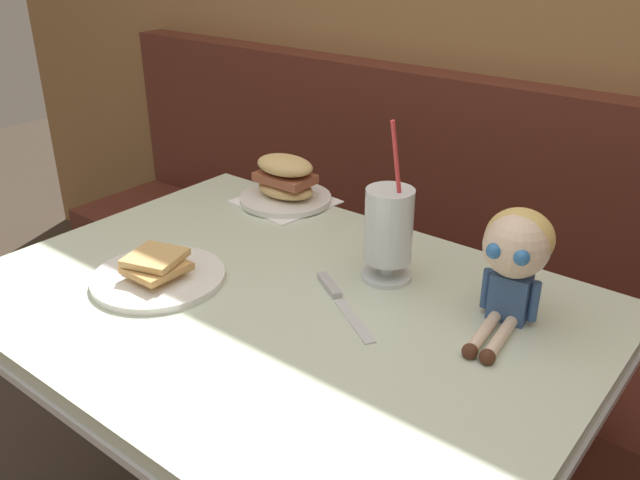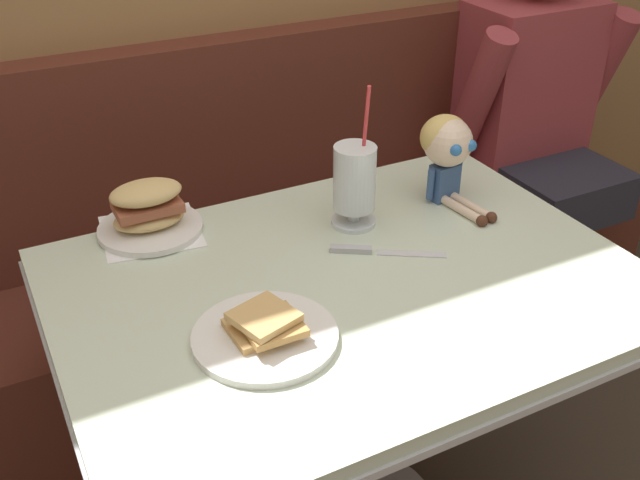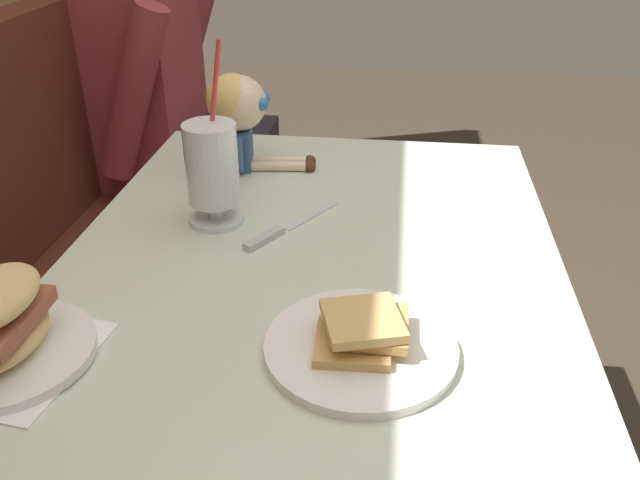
% 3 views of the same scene
% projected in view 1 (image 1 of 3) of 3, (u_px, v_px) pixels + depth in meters
% --- Properties ---
extents(booth_bench, '(2.60, 0.48, 1.00)m').
position_uv_depth(booth_bench, '(436.00, 336.00, 1.83)').
color(booth_bench, '#512319').
rests_on(booth_bench, ground).
extents(diner_table, '(1.11, 0.81, 0.74)m').
position_uv_depth(diner_table, '(282.00, 385.00, 1.29)').
color(diner_table, beige).
rests_on(diner_table, ground).
extents(toast_plate, '(0.25, 0.25, 0.06)m').
position_uv_depth(toast_plate, '(158.00, 274.00, 1.25)').
color(toast_plate, white).
rests_on(toast_plate, diner_table).
extents(milkshake_glass, '(0.10, 0.10, 0.31)m').
position_uv_depth(milkshake_glass, '(389.00, 231.00, 1.23)').
color(milkshake_glass, silver).
rests_on(milkshake_glass, diner_table).
extents(sandwich_plate, '(0.22, 0.22, 0.12)m').
position_uv_depth(sandwich_plate, '(285.00, 184.00, 1.59)').
color(sandwich_plate, white).
rests_on(sandwich_plate, diner_table).
extents(butter_knife, '(0.21, 0.14, 0.01)m').
position_uv_depth(butter_knife, '(336.00, 294.00, 1.20)').
color(butter_knife, silver).
rests_on(butter_knife, diner_table).
extents(seated_doll, '(0.12, 0.22, 0.20)m').
position_uv_depth(seated_doll, '(516.00, 251.00, 1.08)').
color(seated_doll, '#385689').
rests_on(seated_doll, diner_table).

